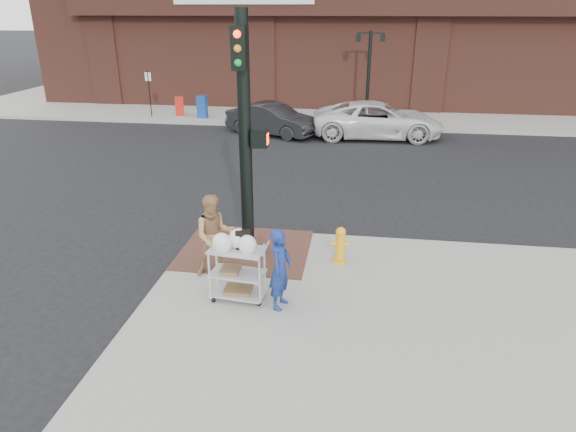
% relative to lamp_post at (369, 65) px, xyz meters
% --- Properties ---
extents(ground, '(220.00, 220.00, 0.00)m').
position_rel_lamp_post_xyz_m(ground, '(-2.00, -16.00, -2.62)').
color(ground, black).
rests_on(ground, ground).
extents(sidewalk_far, '(65.00, 36.00, 0.15)m').
position_rel_lamp_post_xyz_m(sidewalk_far, '(10.50, 16.00, -2.54)').
color(sidewalk_far, gray).
rests_on(sidewalk_far, ground).
extents(brick_curb_ramp, '(2.80, 2.40, 0.01)m').
position_rel_lamp_post_xyz_m(brick_curb_ramp, '(-2.60, -15.10, -2.46)').
color(brick_curb_ramp, '#533327').
rests_on(brick_curb_ramp, sidewalk_near).
extents(lamp_post, '(1.32, 0.22, 4.00)m').
position_rel_lamp_post_xyz_m(lamp_post, '(0.00, 0.00, 0.00)').
color(lamp_post, black).
rests_on(lamp_post, sidewalk_far).
extents(parking_sign, '(0.05, 0.05, 2.20)m').
position_rel_lamp_post_xyz_m(parking_sign, '(-10.50, -1.00, -1.37)').
color(parking_sign, black).
rests_on(parking_sign, sidewalk_far).
extents(traffic_signal_pole, '(0.61, 0.51, 5.00)m').
position_rel_lamp_post_xyz_m(traffic_signal_pole, '(-2.48, -15.23, 0.21)').
color(traffic_signal_pole, black).
rests_on(traffic_signal_pole, sidewalk_near).
extents(woman_blue, '(0.47, 0.61, 1.50)m').
position_rel_lamp_post_xyz_m(woman_blue, '(-1.46, -17.27, -1.72)').
color(woman_blue, navy).
rests_on(woman_blue, sidewalk_near).
extents(pedestrian_tan, '(0.99, 0.89, 1.67)m').
position_rel_lamp_post_xyz_m(pedestrian_tan, '(-2.93, -16.25, -1.63)').
color(pedestrian_tan, '#AA7D50').
rests_on(pedestrian_tan, sidewalk_near).
extents(sedan_dark, '(4.30, 2.93, 1.34)m').
position_rel_lamp_post_xyz_m(sedan_dark, '(-4.02, -3.46, -1.95)').
color(sedan_dark, black).
rests_on(sedan_dark, ground).
extents(minivan_white, '(5.51, 2.76, 1.50)m').
position_rel_lamp_post_xyz_m(minivan_white, '(0.47, -3.34, -1.87)').
color(minivan_white, silver).
rests_on(minivan_white, ground).
extents(utility_cart, '(1.03, 0.65, 1.35)m').
position_rel_lamp_post_xyz_m(utility_cart, '(-2.27, -17.12, -1.85)').
color(utility_cart, '#AFAEB4').
rests_on(utility_cart, sidewalk_near).
extents(fire_hydrant, '(0.38, 0.27, 0.81)m').
position_rel_lamp_post_xyz_m(fire_hydrant, '(-0.49, -15.41, -2.06)').
color(fire_hydrant, '#FEAA15').
rests_on(fire_hydrant, sidewalk_near).
extents(newsbox_red, '(0.51, 0.49, 0.94)m').
position_rel_lamp_post_xyz_m(newsbox_red, '(-9.16, -0.67, -2.00)').
color(newsbox_red, red).
rests_on(newsbox_red, sidewalk_far).
extents(newsbox_blue, '(0.46, 0.42, 1.06)m').
position_rel_lamp_post_xyz_m(newsbox_blue, '(-7.88, -1.01, -1.94)').
color(newsbox_blue, navy).
rests_on(newsbox_blue, sidewalk_far).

